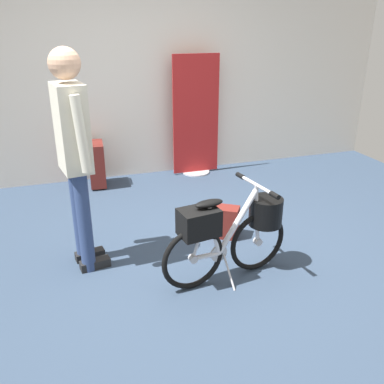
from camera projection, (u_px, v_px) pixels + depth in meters
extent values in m
plane|color=#2D3D51|center=(191.00, 264.00, 3.44)|extent=(6.84, 6.84, 0.00)
cube|color=silver|center=(130.00, 60.00, 4.96)|extent=(6.84, 0.10, 2.86)
cylinder|color=#B7B7BC|center=(196.00, 172.00, 5.51)|extent=(0.36, 0.36, 0.02)
cube|color=#A51E1E|center=(196.00, 115.00, 5.23)|extent=(0.60, 0.02, 1.49)
torus|color=black|center=(258.00, 241.00, 3.28)|extent=(0.50, 0.11, 0.50)
cylinder|color=#B7B7BC|center=(258.00, 241.00, 3.28)|extent=(0.07, 0.06, 0.06)
torus|color=black|center=(193.00, 259.00, 3.04)|extent=(0.50, 0.11, 0.50)
cylinder|color=#B7B7BC|center=(193.00, 259.00, 3.04)|extent=(0.07, 0.06, 0.06)
cylinder|color=silver|center=(206.00, 256.00, 3.09)|extent=(0.22, 0.07, 0.05)
cylinder|color=silver|center=(237.00, 222.00, 3.12)|extent=(0.35, 0.09, 0.49)
cylinder|color=silver|center=(214.00, 230.00, 3.04)|extent=(0.13, 0.05, 0.42)
cylinder|color=silver|center=(206.00, 256.00, 3.09)|extent=(0.22, 0.06, 0.04)
cylinder|color=silver|center=(257.00, 216.00, 3.19)|extent=(0.08, 0.04, 0.45)
cylinder|color=silver|center=(201.00, 233.00, 2.99)|extent=(0.15, 0.04, 0.41)
ellipsoid|color=black|center=(209.00, 203.00, 2.94)|extent=(0.23, 0.12, 0.05)
cylinder|color=#B7B7BC|center=(256.00, 187.00, 3.08)|extent=(0.03, 0.03, 0.04)
cylinder|color=#B7B7BC|center=(257.00, 185.00, 3.08)|extent=(0.09, 0.44, 0.03)
cylinder|color=black|center=(275.00, 195.00, 2.89)|extent=(0.05, 0.09, 0.04)
cylinder|color=black|center=(240.00, 176.00, 3.26)|extent=(0.05, 0.09, 0.04)
cylinder|color=#B7B7BC|center=(219.00, 253.00, 3.14)|extent=(0.14, 0.04, 0.14)
cylinder|color=#B7B7BC|center=(229.00, 272.00, 3.13)|extent=(0.04, 0.19, 0.23)
cylinder|color=black|center=(266.00, 212.00, 3.21)|extent=(0.30, 0.30, 0.22)
cube|color=black|center=(199.00, 222.00, 2.95)|extent=(0.31, 0.24, 0.20)
cylinder|color=navy|center=(85.00, 223.00, 3.21)|extent=(0.11, 0.11, 0.83)
cube|color=black|center=(95.00, 264.00, 3.38)|extent=(0.25, 0.13, 0.07)
cylinder|color=navy|center=(80.00, 215.00, 3.34)|extent=(0.11, 0.11, 0.83)
cube|color=black|center=(90.00, 255.00, 3.51)|extent=(0.25, 0.13, 0.07)
cube|color=beige|center=(72.00, 128.00, 3.00)|extent=(0.25, 0.35, 0.64)
cylinder|color=beige|center=(81.00, 135.00, 2.83)|extent=(0.13, 0.11, 0.54)
cylinder|color=beige|center=(67.00, 122.00, 3.17)|extent=(0.13, 0.12, 0.54)
sphere|color=tan|center=(64.00, 63.00, 2.82)|extent=(0.22, 0.22, 0.22)
cube|color=maroon|center=(97.00, 164.00, 4.97)|extent=(0.20, 0.37, 0.52)
cylinder|color=#B7B7BC|center=(90.00, 134.00, 4.70)|extent=(0.02, 0.02, 0.28)
cylinder|color=#B7B7BC|center=(89.00, 129.00, 4.91)|extent=(0.02, 0.02, 0.28)
cylinder|color=maroon|center=(89.00, 119.00, 4.75)|extent=(0.03, 0.23, 0.02)
cylinder|color=black|center=(104.00, 187.00, 4.97)|extent=(0.04, 0.02, 0.04)
cylinder|color=black|center=(102.00, 180.00, 5.19)|extent=(0.04, 0.02, 0.04)
cube|color=maroon|center=(221.00, 221.00, 3.84)|extent=(0.35, 0.31, 0.29)
cube|color=maroon|center=(223.00, 221.00, 3.94)|extent=(0.20, 0.15, 0.13)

